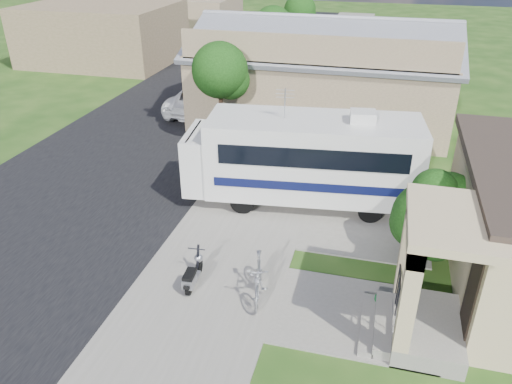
% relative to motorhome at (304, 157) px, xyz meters
% --- Properties ---
extents(ground, '(120.00, 120.00, 0.00)m').
position_rel_motorhome_xyz_m(ground, '(-0.66, -4.59, -1.75)').
color(ground, '#173A0F').
extents(street_slab, '(9.00, 80.00, 0.02)m').
position_rel_motorhome_xyz_m(street_slab, '(-8.16, 5.41, -1.74)').
color(street_slab, black).
rests_on(street_slab, ground).
extents(sidewalk_slab, '(4.00, 80.00, 0.06)m').
position_rel_motorhome_xyz_m(sidewalk_slab, '(-1.66, 5.41, -1.72)').
color(sidewalk_slab, slate).
rests_on(sidewalk_slab, ground).
extents(driveway_slab, '(7.00, 6.00, 0.05)m').
position_rel_motorhome_xyz_m(driveway_slab, '(0.84, -0.09, -1.73)').
color(driveway_slab, slate).
rests_on(driveway_slab, ground).
extents(walk_slab, '(4.00, 3.00, 0.05)m').
position_rel_motorhome_xyz_m(walk_slab, '(2.34, -5.59, -1.73)').
color(walk_slab, slate).
rests_on(walk_slab, ground).
extents(warehouse, '(12.50, 8.40, 5.04)m').
position_rel_motorhome_xyz_m(warehouse, '(-0.66, 9.38, 0.24)').
color(warehouse, '#755F49').
rests_on(warehouse, ground).
extents(distant_bldg_far, '(10.00, 8.00, 4.00)m').
position_rel_motorhome_xyz_m(distant_bldg_far, '(-17.66, 17.41, 0.25)').
color(distant_bldg_far, brown).
rests_on(distant_bldg_far, ground).
extents(distant_bldg_near, '(8.00, 7.00, 3.20)m').
position_rel_motorhome_xyz_m(distant_bldg_near, '(-15.66, 29.41, -0.15)').
color(distant_bldg_near, '#755F49').
rests_on(distant_bldg_near, ground).
extents(street_tree_a, '(2.44, 2.40, 4.58)m').
position_rel_motorhome_xyz_m(street_tree_a, '(-4.36, 4.46, 1.50)').
color(street_tree_a, '#2E2114').
rests_on(street_tree_a, ground).
extents(street_tree_b, '(2.44, 2.40, 4.73)m').
position_rel_motorhome_xyz_m(street_tree_b, '(-4.36, 14.46, 1.64)').
color(street_tree_b, '#2E2114').
rests_on(street_tree_b, ground).
extents(street_tree_c, '(2.44, 2.40, 4.42)m').
position_rel_motorhome_xyz_m(street_tree_c, '(-4.36, 23.46, 1.35)').
color(street_tree_c, '#2E2114').
rests_on(street_tree_c, ground).
extents(motorhome, '(8.20, 3.41, 4.08)m').
position_rel_motorhome_xyz_m(motorhome, '(0.00, 0.00, 0.00)').
color(motorhome, silver).
rests_on(motorhome, ground).
extents(shrub, '(2.38, 2.27, 2.92)m').
position_rel_motorhome_xyz_m(shrub, '(4.14, -2.51, -0.26)').
color(shrub, '#2E2114').
rests_on(shrub, ground).
extents(scooter, '(0.49, 1.39, 0.92)m').
position_rel_motorhome_xyz_m(scooter, '(-2.03, -5.53, -1.33)').
color(scooter, black).
rests_on(scooter, ground).
extents(bicycle, '(0.93, 2.02, 1.17)m').
position_rel_motorhome_xyz_m(bicycle, '(-0.21, -5.49, -1.17)').
color(bicycle, '#94949B').
rests_on(bicycle, ground).
extents(pickup_truck, '(2.80, 5.61, 1.53)m').
position_rel_motorhome_xyz_m(pickup_truck, '(-6.84, 8.55, -0.99)').
color(pickup_truck, white).
rests_on(pickup_truck, ground).
extents(van, '(2.52, 5.60, 1.59)m').
position_rel_motorhome_xyz_m(van, '(-6.96, 14.85, -0.96)').
color(van, white).
rests_on(van, ground).
extents(garden_hose, '(0.43, 0.43, 0.19)m').
position_rel_motorhome_xyz_m(garden_hose, '(3.01, -4.97, -1.66)').
color(garden_hose, '#136026').
rests_on(garden_hose, ground).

